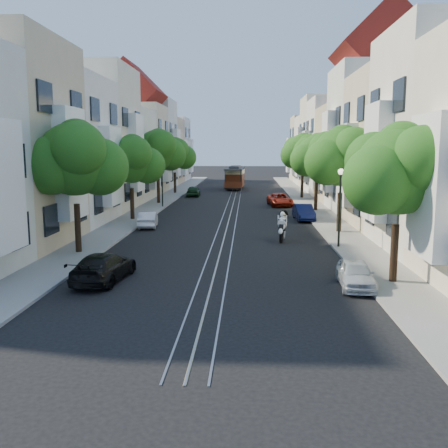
# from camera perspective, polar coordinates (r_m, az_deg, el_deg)

# --- Properties ---
(ground) EXTENTS (200.00, 200.00, 0.00)m
(ground) POSITION_cam_1_polar(r_m,az_deg,el_deg) (50.87, 1.14, 2.64)
(ground) COLOR black
(ground) RESTS_ON ground
(sidewalk_east) EXTENTS (2.50, 80.00, 0.12)m
(sidewalk_east) POSITION_cam_1_polar(r_m,az_deg,el_deg) (51.18, 9.29, 2.63)
(sidewalk_east) COLOR gray
(sidewalk_east) RESTS_ON ground
(sidewalk_west) EXTENTS (2.50, 80.00, 0.12)m
(sidewalk_west) POSITION_cam_1_polar(r_m,az_deg,el_deg) (51.58, -6.95, 2.73)
(sidewalk_west) COLOR gray
(sidewalk_west) RESTS_ON ground
(rail_left) EXTENTS (0.06, 80.00, 0.02)m
(rail_left) POSITION_cam_1_polar(r_m,az_deg,el_deg) (50.89, 0.52, 2.65)
(rail_left) COLOR gray
(rail_left) RESTS_ON ground
(rail_slot) EXTENTS (0.06, 80.00, 0.02)m
(rail_slot) POSITION_cam_1_polar(r_m,az_deg,el_deg) (50.87, 1.14, 2.65)
(rail_slot) COLOR gray
(rail_slot) RESTS_ON ground
(rail_right) EXTENTS (0.06, 80.00, 0.02)m
(rail_right) POSITION_cam_1_polar(r_m,az_deg,el_deg) (50.86, 1.76, 2.64)
(rail_right) COLOR gray
(rail_right) RESTS_ON ground
(lane_line) EXTENTS (0.08, 80.00, 0.01)m
(lane_line) POSITION_cam_1_polar(r_m,az_deg,el_deg) (50.87, 1.14, 2.64)
(lane_line) COLOR tan
(lane_line) RESTS_ON ground
(townhouses_east) EXTENTS (7.75, 72.00, 12.00)m
(townhouses_east) POSITION_cam_1_polar(r_m,az_deg,el_deg) (51.56, 14.60, 8.21)
(townhouses_east) COLOR beige
(townhouses_east) RESTS_ON ground
(townhouses_west) EXTENTS (7.75, 72.00, 11.76)m
(townhouses_west) POSITION_cam_1_polar(r_m,az_deg,el_deg) (52.20, -12.12, 8.19)
(townhouses_west) COLOR silver
(townhouses_west) RESTS_ON ground
(tree_e_a) EXTENTS (4.72, 3.87, 6.27)m
(tree_e_a) POSITION_cam_1_polar(r_m,az_deg,el_deg) (20.43, 19.48, 5.50)
(tree_e_a) COLOR black
(tree_e_a) RESTS_ON ground
(tree_e_b) EXTENTS (4.93, 4.08, 6.68)m
(tree_e_b) POSITION_cam_1_polar(r_m,az_deg,el_deg) (32.09, 13.36, 7.34)
(tree_e_b) COLOR black
(tree_e_b) RESTS_ON ground
(tree_e_c) EXTENTS (4.84, 3.99, 6.52)m
(tree_e_c) POSITION_cam_1_polar(r_m,az_deg,el_deg) (42.95, 10.66, 7.52)
(tree_e_c) COLOR black
(tree_e_c) RESTS_ON ground
(tree_e_d) EXTENTS (5.01, 4.16, 6.85)m
(tree_e_d) POSITION_cam_1_polar(r_m,az_deg,el_deg) (53.87, 9.07, 8.06)
(tree_e_d) COLOR black
(tree_e_d) RESTS_ON ground
(tree_w_a) EXTENTS (4.93, 4.08, 6.68)m
(tree_w_a) POSITION_cam_1_polar(r_m,az_deg,el_deg) (26.00, -16.58, 6.95)
(tree_w_a) COLOR black
(tree_w_a) RESTS_ON ground
(tree_w_b) EXTENTS (4.72, 3.87, 6.27)m
(tree_w_b) POSITION_cam_1_polar(r_m,az_deg,el_deg) (37.54, -10.50, 7.08)
(tree_w_b) COLOR black
(tree_w_b) RESTS_ON ground
(tree_w_c) EXTENTS (5.13, 4.28, 7.09)m
(tree_w_c) POSITION_cam_1_polar(r_m,az_deg,el_deg) (48.31, -7.53, 8.27)
(tree_w_c) COLOR black
(tree_w_c) RESTS_ON ground
(tree_w_d) EXTENTS (4.84, 3.99, 6.52)m
(tree_w_d) POSITION_cam_1_polar(r_m,az_deg,el_deg) (59.17, -5.62, 7.91)
(tree_w_d) COLOR black
(tree_w_d) RESTS_ON ground
(lamp_east) EXTENTS (0.32, 0.32, 4.16)m
(lamp_east) POSITION_cam_1_polar(r_m,az_deg,el_deg) (27.13, 13.14, 3.15)
(lamp_east) COLOR black
(lamp_east) RESTS_ON ground
(lamp_west) EXTENTS (0.32, 0.32, 4.16)m
(lamp_west) POSITION_cam_1_polar(r_m,az_deg,el_deg) (45.30, -7.09, 5.44)
(lamp_west) COLOR black
(lamp_west) RESTS_ON ground
(sportbike_rider) EXTENTS (0.80, 2.15, 1.81)m
(sportbike_rider) POSITION_cam_1_polar(r_m,az_deg,el_deg) (29.06, 6.67, -0.04)
(sportbike_rider) COLOR black
(sportbike_rider) RESTS_ON ground
(cable_car) EXTENTS (2.66, 7.33, 2.77)m
(cable_car) POSITION_cam_1_polar(r_m,az_deg,el_deg) (65.72, 1.27, 5.44)
(cable_car) COLOR black
(cable_car) RESTS_ON ground
(parked_car_e_near) EXTENTS (1.43, 3.21, 1.07)m
(parked_car_e_near) POSITION_cam_1_polar(r_m,az_deg,el_deg) (20.03, 14.81, -5.53)
(parked_car_e_near) COLOR silver
(parked_car_e_near) RESTS_ON ground
(parked_car_e_mid) EXTENTS (1.47, 3.66, 1.18)m
(parked_car_e_mid) POSITION_cam_1_polar(r_m,az_deg,el_deg) (37.78, 9.09, 1.33)
(parked_car_e_mid) COLOR #0C133C
(parked_car_e_mid) RESTS_ON ground
(parked_car_e_far) EXTENTS (2.43, 4.40, 1.17)m
(parked_car_e_far) POSITION_cam_1_polar(r_m,az_deg,el_deg) (46.81, 6.40, 2.78)
(parked_car_e_far) COLOR maroon
(parked_car_e_far) RESTS_ON ground
(parked_car_w_near) EXTENTS (2.07, 4.21, 1.18)m
(parked_car_w_near) POSITION_cam_1_polar(r_m,az_deg,el_deg) (20.82, -13.59, -4.80)
(parked_car_w_near) COLOR black
(parked_car_w_near) RESTS_ON ground
(parked_car_w_mid) EXTENTS (1.53, 3.43, 1.09)m
(parked_car_w_mid) POSITION_cam_1_polar(r_m,az_deg,el_deg) (34.33, -8.68, 0.53)
(parked_car_w_mid) COLOR silver
(parked_car_w_mid) RESTS_ON ground
(parked_car_w_far) EXTENTS (1.52, 3.55, 1.19)m
(parked_car_w_far) POSITION_cam_1_polar(r_m,az_deg,el_deg) (55.89, -3.51, 3.78)
(parked_car_w_far) COLOR #16371B
(parked_car_w_far) RESTS_ON ground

